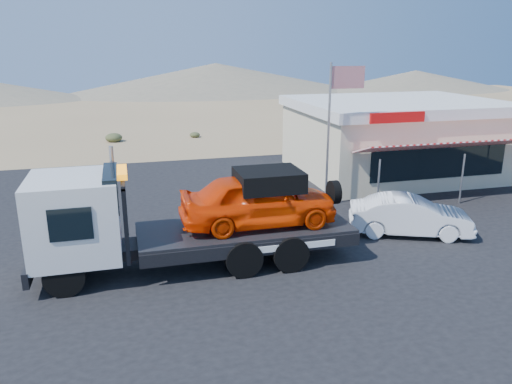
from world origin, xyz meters
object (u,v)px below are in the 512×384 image
tow_truck (188,213)px  flagpole (334,119)px  jerky_store (395,137)px  white_sedan (410,216)px

tow_truck → flagpole: (6.70, 4.50, 2.03)m
jerky_store → flagpole: bearing=-141.2°
white_sedan → jerky_store: size_ratio=0.41×
flagpole → jerky_store: bearing=38.8°
jerky_store → white_sedan: bearing=-116.3°
tow_truck → white_sedan: bearing=4.0°
tow_truck → jerky_store: bearing=36.2°
flagpole → white_sedan: bearing=-70.4°
white_sedan → jerky_store: 9.47m
tow_truck → white_sedan: tow_truck is taller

